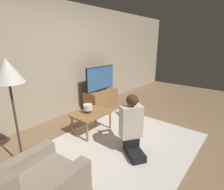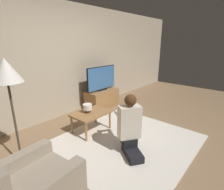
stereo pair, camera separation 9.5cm
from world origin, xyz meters
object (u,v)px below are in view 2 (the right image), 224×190
at_px(person_kneeling, 130,125).
at_px(table_lamp, 87,107).
at_px(floor_lamp, 7,77).
at_px(coffee_table, 91,115).
at_px(tv, 102,78).

distance_m(person_kneeling, table_lamp, 1.02).
height_order(floor_lamp, person_kneeling, floor_lamp).
distance_m(coffee_table, table_lamp, 0.17).
distance_m(coffee_table, person_kneeling, 0.97).
relative_size(tv, floor_lamp, 0.64).
distance_m(floor_lamp, person_kneeling, 1.83).
bearing_deg(floor_lamp, table_lamp, 1.71).
bearing_deg(table_lamp, floor_lamp, -178.29).
bearing_deg(tv, coffee_table, -144.78).
xyz_separation_m(tv, coffee_table, (-1.12, -0.79, -0.45)).
bearing_deg(table_lamp, person_kneeling, -91.41).
xyz_separation_m(floor_lamp, table_lamp, (1.33, 0.04, -0.81)).
bearing_deg(floor_lamp, tv, 17.29).
bearing_deg(table_lamp, tv, 32.34).
bearing_deg(floor_lamp, person_kneeling, -37.08).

